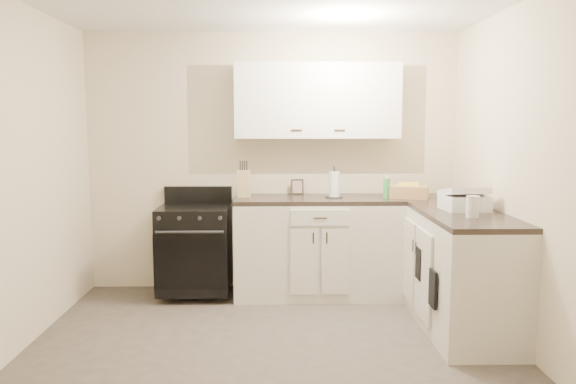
{
  "coord_description": "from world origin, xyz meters",
  "views": [
    {
      "loc": [
        0.04,
        -3.71,
        1.63
      ],
      "look_at": [
        0.13,
        0.85,
        1.07
      ],
      "focal_mm": 35.0,
      "sensor_mm": 36.0,
      "label": 1
    }
  ],
  "objects_px": {
    "wicker_basket": "(409,192)",
    "paper_towel": "(334,185)",
    "stove": "(195,249)",
    "knife_block": "(244,184)",
    "countertop_grill": "(464,203)"
  },
  "relations": [
    {
      "from": "paper_towel",
      "to": "wicker_basket",
      "type": "distance_m",
      "value": 0.7
    },
    {
      "from": "wicker_basket",
      "to": "knife_block",
      "type": "bearing_deg",
      "value": 176.34
    },
    {
      "from": "paper_towel",
      "to": "countertop_grill",
      "type": "relative_size",
      "value": 0.74
    },
    {
      "from": "stove",
      "to": "knife_block",
      "type": "relative_size",
      "value": 3.15
    },
    {
      "from": "wicker_basket",
      "to": "paper_towel",
      "type": "bearing_deg",
      "value": 175.7
    },
    {
      "from": "stove",
      "to": "countertop_grill",
      "type": "distance_m",
      "value": 2.46
    },
    {
      "from": "stove",
      "to": "countertop_grill",
      "type": "height_order",
      "value": "countertop_grill"
    },
    {
      "from": "knife_block",
      "to": "paper_towel",
      "type": "relative_size",
      "value": 1.05
    },
    {
      "from": "wicker_basket",
      "to": "countertop_grill",
      "type": "distance_m",
      "value": 0.79
    },
    {
      "from": "stove",
      "to": "wicker_basket",
      "type": "relative_size",
      "value": 2.32
    },
    {
      "from": "knife_block",
      "to": "stove",
      "type": "bearing_deg",
      "value": -168.84
    },
    {
      "from": "stove",
      "to": "knife_block",
      "type": "xyz_separation_m",
      "value": [
        0.46,
        0.07,
        0.61
      ]
    },
    {
      "from": "knife_block",
      "to": "wicker_basket",
      "type": "height_order",
      "value": "knife_block"
    },
    {
      "from": "stove",
      "to": "knife_block",
      "type": "height_order",
      "value": "knife_block"
    },
    {
      "from": "wicker_basket",
      "to": "countertop_grill",
      "type": "bearing_deg",
      "value": -70.48
    }
  ]
}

